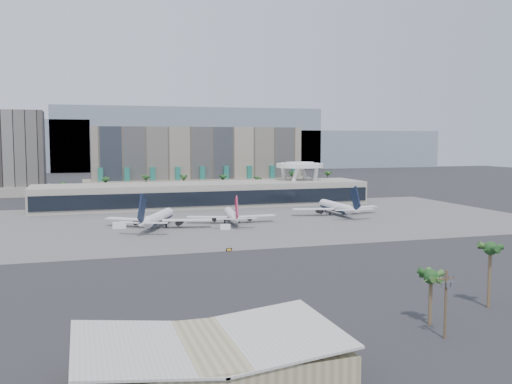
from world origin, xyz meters
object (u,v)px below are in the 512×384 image
object	(u,v)px
service_vehicle_a	(120,225)
utility_pole	(446,298)
airliner_right	(337,207)
taxiway_sign	(229,250)
service_vehicle_b	(225,227)
airliner_left	(157,218)
airliner_centre	(232,215)

from	to	relation	value
service_vehicle_a	utility_pole	bearing A→B (deg)	-63.91
airliner_right	taxiway_sign	size ratio (longest dim) A/B	21.61
airliner_right	service_vehicle_a	world-z (taller)	airliner_right
service_vehicle_b	utility_pole	bearing A→B (deg)	-71.94
airliner_left	service_vehicle_a	bearing A→B (deg)	-166.35
utility_pole	service_vehicle_a	bearing A→B (deg)	107.69
airliner_right	airliner_left	bearing A→B (deg)	-170.20
service_vehicle_a	airliner_right	bearing A→B (deg)	14.81
airliner_right	airliner_centre	bearing A→B (deg)	-168.34
airliner_left	airliner_centre	bearing A→B (deg)	29.85
service_vehicle_b	airliner_right	bearing A→B (deg)	38.20
airliner_left	service_vehicle_b	bearing A→B (deg)	-1.71
taxiway_sign	airliner_left	bearing A→B (deg)	91.12
utility_pole	service_vehicle_b	xyz separation A→B (m)	(-6.74, 127.81, -6.15)
service_vehicle_a	service_vehicle_b	bearing A→B (deg)	-11.84
utility_pole	service_vehicle_b	size ratio (longest dim) A/B	3.10
airliner_centre	taxiway_sign	size ratio (longest dim) A/B	19.00
airliner_left	service_vehicle_b	world-z (taller)	airliner_left
airliner_centre	service_vehicle_a	xyz separation A→B (m)	(-45.13, -0.72, -2.06)
utility_pole	airliner_left	size ratio (longest dim) A/B	0.29
taxiway_sign	service_vehicle_b	bearing A→B (deg)	62.66
airliner_left	airliner_right	bearing A→B (deg)	33.04
airliner_left	taxiway_sign	world-z (taller)	airliner_left
airliner_centre	airliner_right	bearing A→B (deg)	19.47
airliner_centre	airliner_right	distance (m)	53.20
airliner_centre	taxiway_sign	bearing A→B (deg)	-97.35
service_vehicle_b	taxiway_sign	world-z (taller)	service_vehicle_b
airliner_left	airliner_centre	size ratio (longest dim) A/B	1.10
service_vehicle_a	service_vehicle_b	xyz separation A→B (m)	(38.55, -14.21, -0.25)
utility_pole	airliner_right	bearing A→B (deg)	71.20
utility_pole	airliner_centre	world-z (taller)	airliner_centre
utility_pole	taxiway_sign	distance (m)	87.96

